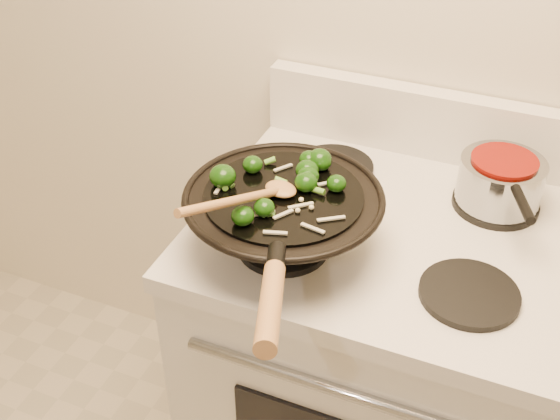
% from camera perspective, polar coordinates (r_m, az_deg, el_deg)
% --- Properties ---
extents(stove, '(0.78, 0.67, 1.08)m').
position_cam_1_polar(stove, '(1.75, 7.78, -12.88)').
color(stove, white).
rests_on(stove, ground).
extents(wok, '(0.38, 0.61, 0.19)m').
position_cam_1_polar(wok, '(1.32, 0.27, -0.62)').
color(wok, black).
rests_on(wok, stove).
extents(stirfry, '(0.27, 0.26, 0.04)m').
position_cam_1_polar(stirfry, '(1.31, 0.54, 2.69)').
color(stirfry, '#103608').
rests_on(stirfry, wok).
extents(wooden_spoon, '(0.12, 0.28, 0.11)m').
position_cam_1_polar(wooden_spoon, '(1.23, -2.13, 1.17)').
color(wooden_spoon, '#A27140').
rests_on(wooden_spoon, wok).
extents(saucepan, '(0.17, 0.27, 0.10)m').
position_cam_1_polar(saucepan, '(1.51, 17.49, 2.28)').
color(saucepan, gray).
rests_on(saucepan, stove).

